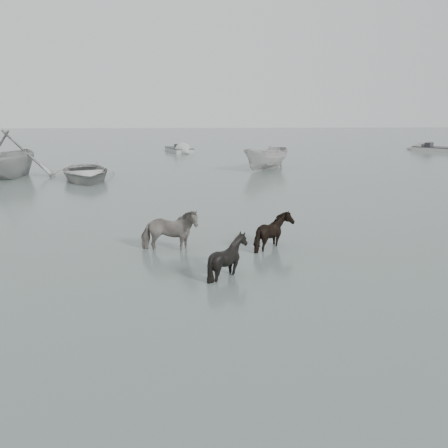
% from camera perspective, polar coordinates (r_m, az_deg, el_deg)
% --- Properties ---
extents(ground, '(140.00, 140.00, 0.00)m').
position_cam_1_polar(ground, '(13.82, -1.24, -4.84)').
color(ground, '#556560').
rests_on(ground, ground).
extents(pony_pinto, '(1.82, 0.90, 1.51)m').
position_cam_1_polar(pony_pinto, '(15.12, -6.28, -0.28)').
color(pony_pinto, black).
rests_on(pony_pinto, ground).
extents(pony_dark, '(1.43, 1.56, 1.32)m').
position_cam_1_polar(pony_dark, '(15.32, 5.81, -0.44)').
color(pony_dark, black).
rests_on(pony_dark, ground).
extents(pony_black, '(1.32, 1.20, 1.35)m').
position_cam_1_polar(pony_black, '(12.90, 0.46, -3.07)').
color(pony_black, black).
rests_on(pony_black, ground).
extents(rowboat_lead, '(5.30, 6.30, 1.12)m').
position_cam_1_polar(rowboat_lead, '(29.69, -15.64, 5.94)').
color(rowboat_lead, '#ABAAA6').
rests_on(rowboat_lead, ground).
extents(rowboat_trail, '(5.10, 5.81, 2.91)m').
position_cam_1_polar(rowboat_trail, '(32.24, -23.18, 7.54)').
color(rowboat_trail, '#9C9E9B').
rests_on(rowboat_trail, ground).
extents(boat_small, '(4.08, 4.13, 1.63)m').
position_cam_1_polar(boat_small, '(33.11, 4.87, 7.63)').
color(boat_small, '#ADACA8').
rests_on(boat_small, ground).
extents(skiff_mid, '(3.13, 4.91, 0.75)m').
position_cam_1_polar(skiff_mid, '(44.51, -5.14, 8.68)').
color(skiff_mid, '#9EA09D').
rests_on(skiff_mid, ground).
extents(skiff_star, '(5.07, 4.63, 0.75)m').
position_cam_1_polar(skiff_star, '(48.87, 23.09, 8.10)').
color(skiff_star, '#A7A8A3').
rests_on(skiff_star, ground).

